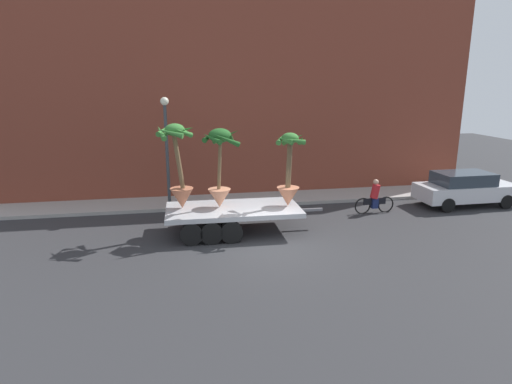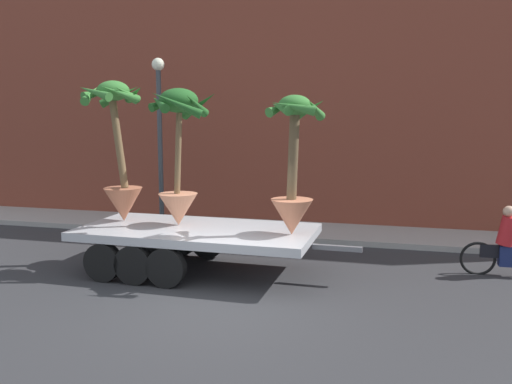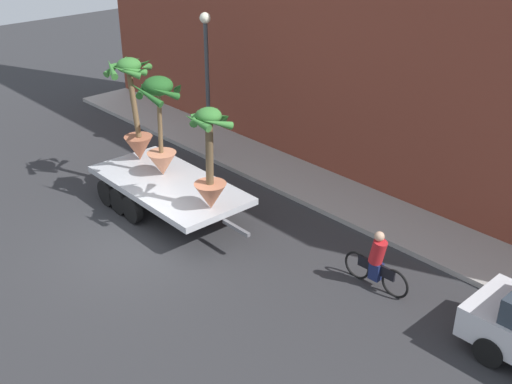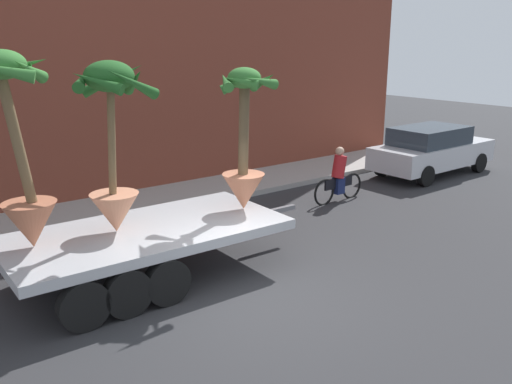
# 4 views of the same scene
# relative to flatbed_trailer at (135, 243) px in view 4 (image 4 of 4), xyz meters

# --- Properties ---
(ground_plane) EXTENTS (60.00, 60.00, 0.00)m
(ground_plane) POSITION_rel_flatbed_trailer_xyz_m (1.30, -1.84, -0.75)
(ground_plane) COLOR #2D2D30
(sidewalk) EXTENTS (24.00, 2.20, 0.15)m
(sidewalk) POSITION_rel_flatbed_trailer_xyz_m (1.30, 4.26, -0.68)
(sidewalk) COLOR #A39E99
(sidewalk) RESTS_ON ground
(building_facade) EXTENTS (24.00, 1.20, 9.73)m
(building_facade) POSITION_rel_flatbed_trailer_xyz_m (1.30, 5.96, 4.11)
(building_facade) COLOR brown
(building_facade) RESTS_ON ground
(flatbed_trailer) EXTENTS (6.05, 2.55, 0.98)m
(flatbed_trailer) POSITION_rel_flatbed_trailer_xyz_m (0.00, 0.00, 0.00)
(flatbed_trailer) COLOR #B7BABF
(flatbed_trailer) RESTS_ON ground
(potted_palm_rear) EXTENTS (1.51, 1.64, 2.98)m
(potted_palm_rear) POSITION_rel_flatbed_trailer_xyz_m (-0.22, 0.16, 1.79)
(potted_palm_rear) COLOR tan
(potted_palm_rear) RESTS_ON flatbed_trailer
(potted_palm_middle) EXTENTS (1.47, 1.52, 3.17)m
(potted_palm_middle) POSITION_rel_flatbed_trailer_xyz_m (-1.74, 0.28, 1.78)
(potted_palm_middle) COLOR #B26647
(potted_palm_middle) RESTS_ON flatbed_trailer
(potted_palm_front) EXTENTS (1.21, 1.24, 2.80)m
(potted_palm_front) POSITION_rel_flatbed_trailer_xyz_m (2.36, -0.14, 1.46)
(potted_palm_front) COLOR #C17251
(potted_palm_front) RESTS_ON flatbed_trailer
(cyclist) EXTENTS (1.84, 0.35, 1.54)m
(cyclist) POSITION_rel_flatbed_trailer_xyz_m (6.66, 1.39, -0.09)
(cyclist) COLOR black
(cyclist) RESTS_ON ground
(parked_car) EXTENTS (4.57, 1.89, 1.58)m
(parked_car) POSITION_rel_flatbed_trailer_xyz_m (11.29, 1.72, 0.07)
(parked_car) COLOR silver
(parked_car) RESTS_ON ground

